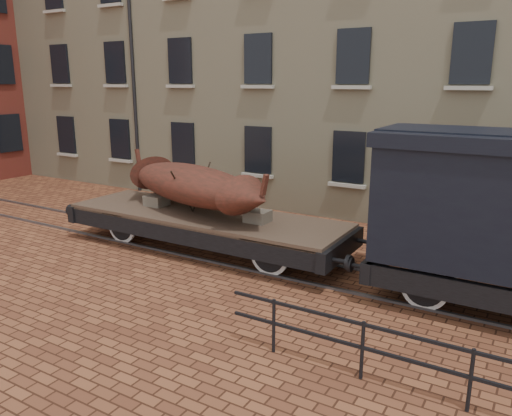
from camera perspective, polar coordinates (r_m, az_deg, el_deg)
The scene contains 5 objects.
ground at distance 13.53m, azimuth -1.36°, elevation -5.75°, with size 90.00×90.00×0.00m, color #5C2F1D.
warehouse_cream at distance 21.22m, azimuth 21.67°, elevation 19.73°, with size 40.00×10.19×14.00m.
rail_track at distance 13.52m, azimuth -1.36°, elevation -5.63°, with size 30.00×1.52×0.06m.
flatcar_wagon at distance 13.97m, azimuth -5.93°, elevation -1.45°, with size 9.17×2.49×1.38m.
iron_boat at distance 13.97m, azimuth -7.32°, elevation 2.71°, with size 6.04×3.18×1.48m.
Camera 1 is at (6.79, -10.75, 4.63)m, focal length 35.00 mm.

